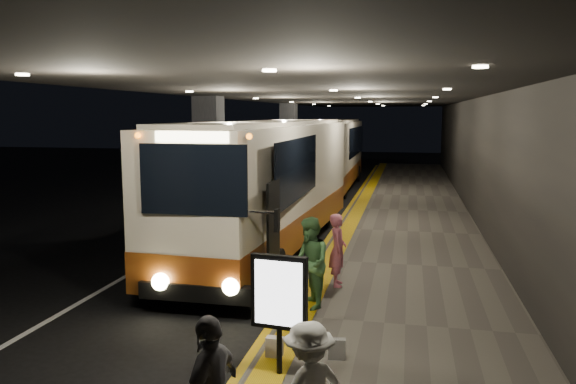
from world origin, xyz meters
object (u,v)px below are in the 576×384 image
(info_sign, at_px, (279,295))
(stanchion_post, at_px, (286,300))
(coach_main, at_px, (269,191))
(bag_plain, at_px, (274,347))
(passenger_waiting_green, at_px, (310,263))
(bag_polka, at_px, (337,349))
(passenger_boarding, at_px, (338,250))
(coach_second, at_px, (332,157))

(info_sign, height_order, stanchion_post, info_sign)
(coach_main, distance_m, info_sign, 8.02)
(bag_plain, relative_size, stanchion_post, 0.29)
(passenger_waiting_green, distance_m, bag_polka, 2.43)
(bag_polka, height_order, info_sign, info_sign)
(coach_main, height_order, passenger_waiting_green, coach_main)
(passenger_boarding, distance_m, bag_polka, 3.77)
(info_sign, xyz_separation_m, stanchion_post, (-0.25, 1.61, -0.63))
(coach_second, xyz_separation_m, bag_polka, (2.91, -20.56, -1.34))
(coach_main, distance_m, passenger_boarding, 4.20)
(passenger_waiting_green, bearing_deg, info_sign, -24.44)
(passenger_waiting_green, relative_size, bag_plain, 5.54)
(bag_plain, distance_m, info_sign, 1.16)
(bag_polka, relative_size, bag_plain, 1.00)
(passenger_waiting_green, relative_size, bag_polka, 5.53)
(passenger_waiting_green, bearing_deg, coach_main, 177.03)
(coach_second, relative_size, bag_plain, 34.65)
(coach_main, height_order, coach_second, coach_main)
(passenger_waiting_green, distance_m, info_sign, 2.87)
(coach_main, xyz_separation_m, stanchion_post, (1.85, -6.12, -1.01))
(coach_main, height_order, stanchion_post, coach_main)
(bag_polka, distance_m, bag_plain, 0.95)
(passenger_waiting_green, distance_m, bag_plain, 2.43)
(coach_main, relative_size, passenger_waiting_green, 6.53)
(passenger_boarding, relative_size, stanchion_post, 1.46)
(stanchion_post, bearing_deg, coach_second, 95.58)
(passenger_boarding, height_order, stanchion_post, passenger_boarding)
(passenger_waiting_green, height_order, info_sign, passenger_waiting_green)
(passenger_boarding, bearing_deg, coach_second, 0.02)
(coach_main, xyz_separation_m, bag_polka, (2.84, -7.06, -1.39))
(stanchion_post, bearing_deg, info_sign, -81.17)
(passenger_boarding, distance_m, info_sign, 4.39)
(info_sign, bearing_deg, bag_plain, 117.56)
(passenger_boarding, distance_m, stanchion_post, 2.81)
(passenger_boarding, height_order, info_sign, info_sign)
(coach_main, distance_m, passenger_waiting_green, 5.33)
(info_sign, bearing_deg, coach_second, 102.83)
(stanchion_post, bearing_deg, bag_polka, -43.49)
(info_sign, bearing_deg, coach_main, 112.20)
(bag_polka, bearing_deg, coach_second, 98.06)
(coach_main, height_order, bag_polka, coach_main)
(coach_second, distance_m, info_sign, 21.34)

